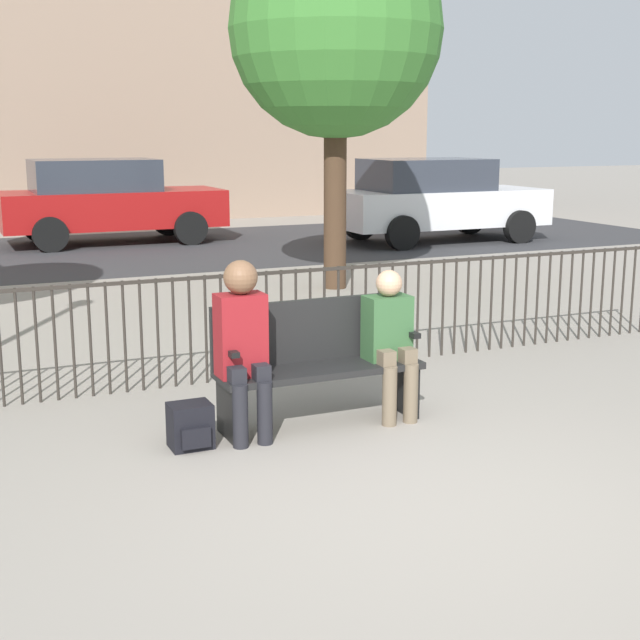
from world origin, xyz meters
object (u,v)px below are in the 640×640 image
seated_person_1 (390,336)px  tree_1 (336,32)px  park_bench (316,359)px  parked_car_1 (435,199)px  backpack (191,426)px  parked_car_0 (107,200)px  seated_person_0 (243,339)px

seated_person_1 → tree_1: bearing=69.2°
park_bench → parked_car_1: 11.37m
backpack → parked_car_1: (7.64, 9.40, 0.69)m
park_bench → parked_car_0: parked_car_0 is taller
backpack → parked_car_0: bearing=81.7°
tree_1 → parked_car_1: tree_1 is taller
seated_person_0 → parked_car_0: parked_car_0 is taller
parked_car_0 → tree_1: bearing=-73.3°
parked_car_0 → seated_person_1: bearing=-90.7°
seated_person_1 → parked_car_0: bearing=89.3°
seated_person_0 → seated_person_1: 1.17m
backpack → tree_1: size_ratio=0.06×
seated_person_0 → park_bench: bearing=11.4°
parked_car_1 → seated_person_1: bearing=-122.9°
seated_person_1 → backpack: seated_person_1 is taller
backpack → seated_person_0: bearing=5.9°
backpack → parked_car_0: 11.89m
park_bench → backpack: bearing=-170.8°
park_bench → tree_1: bearing=63.7°
park_bench → backpack: 1.08m
seated_person_1 → backpack: (-1.57, -0.03, -0.48)m
tree_1 → parked_car_0: size_ratio=1.16×
park_bench → seated_person_0: bearing=-168.6°
seated_person_0 → tree_1: (3.21, 5.37, 2.70)m
seated_person_0 → backpack: size_ratio=4.07×
backpack → tree_1: 7.29m
parked_car_0 → seated_person_0: bearing=-96.4°
seated_person_1 → backpack: size_ratio=3.61×
seated_person_0 → parked_car_1: parked_car_1 is taller
seated_person_0 → backpack: (-0.41, -0.04, -0.57)m
park_bench → seated_person_1: (0.56, -0.13, 0.15)m
seated_person_1 → tree_1: 6.39m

